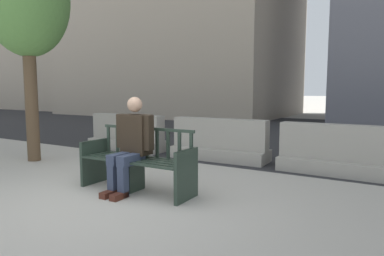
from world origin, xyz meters
TOP-DOWN VIEW (x-y plane):
  - ground_plane at (0.00, 0.00)m, footprint 200.00×200.00m
  - street_asphalt at (0.00, 8.70)m, footprint 120.00×12.00m
  - street_bench at (0.07, 0.67)m, footprint 1.69×0.55m
  - seated_person at (0.02, 0.61)m, footprint 0.58×0.72m
  - jersey_barrier_centre at (0.06, 3.24)m, footprint 2.02×0.74m
  - jersey_barrier_left at (-2.37, 3.18)m, footprint 2.01×0.70m
  - jersey_barrier_right at (2.36, 3.18)m, footprint 2.01×0.71m
  - street_tree at (-3.09, 1.21)m, footprint 1.61×1.61m

SIDE VIEW (x-z plane):
  - ground_plane at x=0.00m, z-range 0.00..0.00m
  - street_asphalt at x=0.00m, z-range 0.00..0.01m
  - jersey_barrier_centre at x=0.06m, z-range -0.08..0.76m
  - jersey_barrier_left at x=-2.37m, z-range -0.08..0.76m
  - jersey_barrier_right at x=2.36m, z-range -0.08..0.76m
  - street_bench at x=0.07m, z-range -0.04..0.84m
  - seated_person at x=0.02m, z-range 0.03..1.35m
  - street_tree at x=-3.09m, z-range 0.98..5.26m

